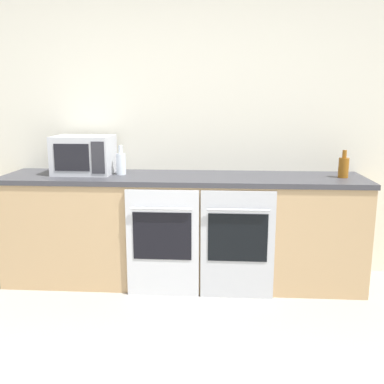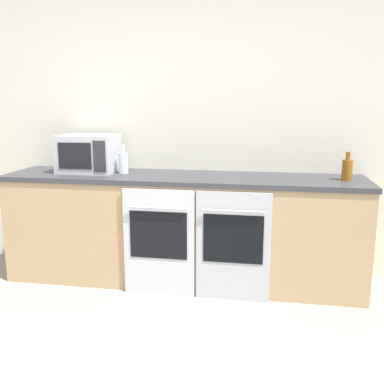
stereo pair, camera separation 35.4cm
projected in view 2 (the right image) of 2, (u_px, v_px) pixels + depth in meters
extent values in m
cube|color=silver|center=(189.00, 126.00, 3.78)|extent=(10.00, 0.06, 2.60)
cube|color=tan|center=(183.00, 231.00, 3.63)|extent=(2.95, 0.61, 0.87)
cube|color=#38383D|center=(182.00, 178.00, 3.54)|extent=(2.97, 0.64, 0.04)
cube|color=silver|center=(159.00, 243.00, 3.34)|extent=(0.57, 0.03, 0.86)
cube|color=black|center=(158.00, 235.00, 3.31)|extent=(0.45, 0.01, 0.38)
cylinder|color=silver|center=(157.00, 208.00, 3.24)|extent=(0.46, 0.02, 0.02)
cube|color=#B7BABF|center=(233.00, 247.00, 3.25)|extent=(0.57, 0.03, 0.86)
cube|color=black|center=(233.00, 239.00, 3.22)|extent=(0.45, 0.01, 0.38)
cylinder|color=#B7BABF|center=(233.00, 211.00, 3.15)|extent=(0.46, 0.02, 0.02)
cube|color=#B7BABF|center=(89.00, 153.00, 3.69)|extent=(0.48, 0.36, 0.32)
cube|color=black|center=(75.00, 156.00, 3.52)|extent=(0.29, 0.01, 0.22)
cube|color=#2D2D33|center=(99.00, 156.00, 3.48)|extent=(0.10, 0.01, 0.26)
cylinder|color=silver|center=(123.00, 163.00, 3.62)|extent=(0.08, 0.08, 0.18)
cylinder|color=silver|center=(123.00, 149.00, 3.60)|extent=(0.03, 0.03, 0.07)
cylinder|color=#8C5114|center=(347.00, 170.00, 3.30)|extent=(0.08, 0.08, 0.16)
cylinder|color=#8C5114|center=(348.00, 156.00, 3.27)|extent=(0.03, 0.03, 0.06)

